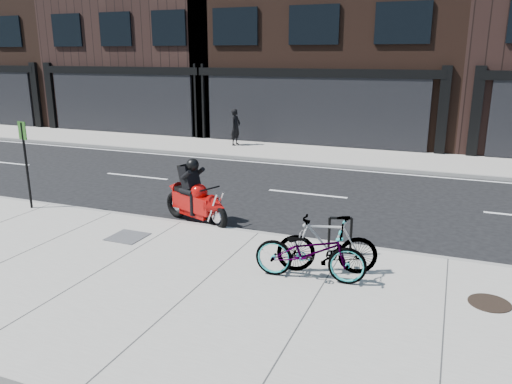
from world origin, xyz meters
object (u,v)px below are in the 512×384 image
at_px(manhole_cover, 490,303).
at_px(sign_post, 26,157).
at_px(motorcycle, 198,198).
at_px(utility_grate, 127,237).
at_px(bicycle_front, 310,252).
at_px(bicycle_rear, 327,244).
at_px(pedestrian, 236,127).
at_px(bike_rack, 340,233).

xyz_separation_m(manhole_cover, sign_post, (-10.87, 1.29, 1.34)).
relative_size(motorcycle, utility_grate, 2.78).
relative_size(bicycle_front, manhole_cover, 3.01).
distance_m(bicycle_rear, utility_grate, 4.53).
distance_m(bicycle_front, pedestrian, 13.84).
bearing_deg(bicycle_front, manhole_cover, -92.14).
xyz_separation_m(bike_rack, bicycle_rear, (-0.05, -0.89, 0.08)).
bearing_deg(sign_post, manhole_cover, 4.31).
distance_m(bicycle_front, sign_post, 8.11).
bearing_deg(motorcycle, bicycle_rear, -6.01).
distance_m(motorcycle, utility_grate, 1.95).
xyz_separation_m(bicycle_front, manhole_cover, (2.94, 0.19, -0.51)).
xyz_separation_m(motorcycle, manhole_cover, (6.37, -2.05, -0.52)).
bearing_deg(bicycle_rear, manhole_cover, 70.23).
relative_size(bike_rack, bicycle_rear, 0.44).
xyz_separation_m(pedestrian, sign_post, (-1.15, -10.59, 0.55)).
distance_m(bike_rack, bicycle_rear, 0.89).
bearing_deg(bicycle_rear, sign_post, -113.21).
height_order(bike_rack, motorcycle, motorcycle).
bearing_deg(motorcycle, sign_post, -149.37).
relative_size(bike_rack, pedestrian, 0.50).
bearing_deg(bike_rack, bicycle_front, -101.22).
height_order(bike_rack, bicycle_rear, bicycle_rear).
distance_m(bicycle_rear, motorcycle, 4.08).
height_order(pedestrian, utility_grate, pedestrian).
bearing_deg(bike_rack, utility_grate, -171.25).
relative_size(bicycle_front, utility_grate, 2.65).
height_order(bicycle_rear, motorcycle, motorcycle).
bearing_deg(sign_post, motorcycle, 20.69).
bearing_deg(bicycle_front, sign_post, 73.72).
bearing_deg(bicycle_front, bike_rack, -16.99).
xyz_separation_m(pedestrian, utility_grate, (2.49, -11.48, -0.79)).
bearing_deg(bicycle_front, utility_grate, 76.64).
relative_size(utility_grate, sign_post, 0.33).
xyz_separation_m(bike_rack, manhole_cover, (2.69, -1.09, -0.47)).
bearing_deg(bicycle_front, motorcycle, 51.08).
distance_m(pedestrian, utility_grate, 11.78).
distance_m(motorcycle, pedestrian, 10.38).
distance_m(pedestrian, manhole_cover, 15.37).
relative_size(bike_rack, bicycle_front, 0.41).
height_order(manhole_cover, sign_post, sign_post).
bearing_deg(motorcycle, utility_grate, -96.53).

